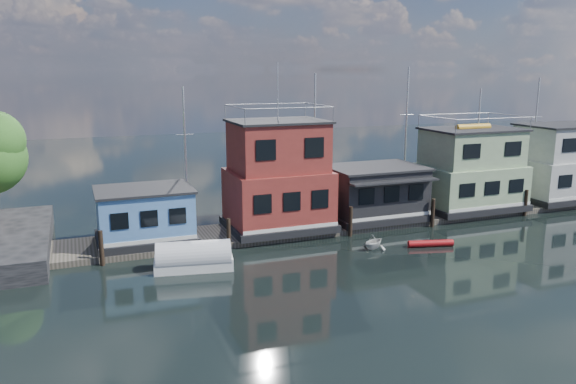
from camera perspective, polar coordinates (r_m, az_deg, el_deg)
name	(u,v)px	position (r m, az deg, el deg)	size (l,w,h in m)	color
ground	(481,271)	(35.63, 19.03, -7.63)	(160.00, 160.00, 0.00)	black
dock	(379,219)	(44.92, 9.24, -2.74)	(48.00, 5.00, 0.40)	#595147
houseboat_blue	(145,215)	(38.78, -14.33, -2.31)	(6.40, 4.90, 3.66)	black
houseboat_red	(278,178)	(40.49, -1.03, 1.44)	(7.40, 5.90, 11.86)	black
houseboat_dark	(375,192)	(44.14, 8.79, -0.03)	(7.40, 6.10, 4.06)	black
houseboat_green	(470,171)	(48.99, 18.02, 2.08)	(8.40, 5.90, 7.03)	black
houseboat_white	(562,164)	(55.78, 26.05, 2.60)	(8.40, 5.90, 6.66)	black
pilings	(395,217)	(42.21, 10.80, -2.51)	(42.28, 0.28, 2.20)	#2D2116
background_masts	(394,140)	(51.38, 10.69, 5.19)	(36.40, 0.16, 12.00)	silver
red_kayak	(431,243)	(39.37, 14.29, -5.08)	(0.46, 0.46, 3.12)	#AA1215
dinghy_white	(374,241)	(38.08, 8.70, -4.99)	(1.65, 1.92, 1.01)	silver
tarp_runabout	(194,258)	(34.29, -9.57, -6.65)	(4.86, 2.63, 1.87)	white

